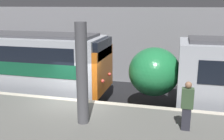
# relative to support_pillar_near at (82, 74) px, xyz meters

# --- Properties ---
(ground_plane) EXTENTS (120.00, 120.00, 0.00)m
(ground_plane) POSITION_rel_support_pillar_near_xyz_m (-1.18, 2.10, -2.78)
(ground_plane) COLOR black
(platform) EXTENTS (40.00, 5.06, 1.05)m
(platform) POSITION_rel_support_pillar_near_xyz_m (-1.18, -0.42, -2.26)
(platform) COLOR slate
(platform) RESTS_ON ground
(station_rear_barrier) EXTENTS (50.00, 0.15, 4.86)m
(station_rear_barrier) POSITION_rel_support_pillar_near_xyz_m (-1.18, 8.60, -0.35)
(station_rear_barrier) COLOR #939399
(station_rear_barrier) RESTS_ON ground
(support_pillar_near) EXTENTS (0.39, 0.39, 3.47)m
(support_pillar_near) POSITION_rel_support_pillar_near_xyz_m (0.00, 0.00, 0.00)
(support_pillar_near) COLOR #56565B
(support_pillar_near) RESTS_ON platform
(person_waiting) EXTENTS (0.38, 0.24, 1.65)m
(person_waiting) POSITION_rel_support_pillar_near_xyz_m (3.45, 0.30, -0.87)
(person_waiting) COLOR #2D2D38
(person_waiting) RESTS_ON platform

